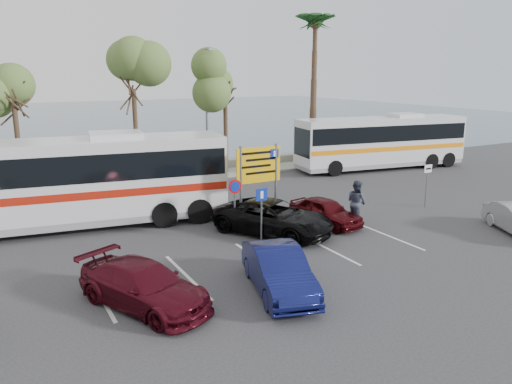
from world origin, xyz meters
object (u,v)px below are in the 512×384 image
coach_bus_left (71,185)px  pedestrian_far (356,202)px  direction_sign (259,171)px  coach_bus_right (381,144)px  street_lamp_right (207,106)px  pedestrian_near (173,205)px  car_red (325,211)px  suv_black (273,218)px  car_blue (279,270)px  car_maroon (144,286)px

coach_bus_left → pedestrian_far: size_ratio=6.80×
direction_sign → coach_bus_right: bearing=27.6°
street_lamp_right → pedestrian_near: 10.77m
pedestrian_near → pedestrian_far: bearing=133.0°
coach_bus_right → pedestrian_near: coach_bus_right is taller
coach_bus_right → pedestrian_far: size_ratio=6.30×
street_lamp_right → coach_bus_left: 12.11m
direction_sign → car_red: bearing=-34.2°
suv_black → pedestrian_near: size_ratio=2.94×
direction_sign → car_red: (2.50, -1.70, -1.81)m
car_blue → car_maroon: car_blue is taller
car_maroon → car_red: size_ratio=1.25×
coach_bus_right → coach_bus_left: bearing=-169.4°
coach_bus_right → pedestrian_near: size_ratio=7.12×
coach_bus_left → coach_bus_right: size_ratio=1.08×
coach_bus_right → pedestrian_far: coach_bus_right is taller
street_lamp_right → car_blue: size_ratio=1.87×
coach_bus_left → car_red: size_ratio=3.75×
coach_bus_left → car_blue: 11.03m
car_blue → car_red: 7.43m
direction_sign → pedestrian_near: 4.18m
direction_sign → car_red: direction_sign is taller
direction_sign → car_maroon: direction_sign is taller
car_maroon → suv_black: suv_black is taller
car_blue → suv_black: suv_black is taller
car_maroon → coach_bus_right: bearing=7.1°
coach_bus_left → street_lamp_right: bearing=36.5°
direction_sign → pedestrian_far: direction_sign is taller
direction_sign → coach_bus_right: (13.95, 7.30, -0.64)m
car_red → direction_sign: bearing=134.2°
pedestrian_far → pedestrian_near: bearing=56.3°
coach_bus_right → car_red: bearing=-141.8°
car_blue → pedestrian_near: (-0.44, 8.49, 0.18)m
direction_sign → coach_bus_left: size_ratio=0.26×
direction_sign → pedestrian_near: size_ratio=2.03×
direction_sign → suv_black: size_ratio=0.69×
car_blue → pedestrian_far: pedestrian_far is taller
direction_sign → pedestrian_near: direction_sign is taller
suv_black → pedestrian_near: pedestrian_near is taller
direction_sign → suv_black: bearing=-97.4°
coach_bus_left → car_blue: bearing=-65.8°
pedestrian_far → coach_bus_left: bearing=59.2°
car_blue → suv_black: bearing=76.1°
coach_bus_left → pedestrian_near: coach_bus_left is taller
car_red → pedestrian_near: bearing=137.9°
coach_bus_right → car_red: coach_bus_right is taller
suv_black → coach_bus_right: bearing=3.8°
car_red → pedestrian_near: (-5.94, 3.49, 0.27)m
street_lamp_right → pedestrian_far: street_lamp_right is taller
pedestrian_far → street_lamp_right: bearing=3.5°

